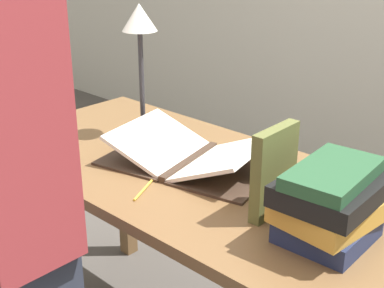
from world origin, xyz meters
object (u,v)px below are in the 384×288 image
object	(u,v)px
book_stack_tall	(330,203)
person_reader	(2,230)
open_book	(190,155)
reading_lamp	(140,47)
pencil	(146,187)
book_standing_upright	(274,172)
coffee_mug	(266,165)

from	to	relation	value
book_stack_tall	person_reader	xyz separation A→B (m)	(-0.48, -0.58, -0.02)
open_book	person_reader	size ratio (longest dim) A/B	0.34
reading_lamp	pencil	bearing A→B (deg)	-41.21
reading_lamp	open_book	bearing A→B (deg)	-14.76
book_standing_upright	coffee_mug	size ratio (longest dim) A/B	2.30
person_reader	pencil	bearing A→B (deg)	-85.19
book_stack_tall	book_standing_upright	xyz separation A→B (m)	(-0.17, 0.02, 0.02)
book_standing_upright	person_reader	size ratio (longest dim) A/B	0.14
coffee_mug	person_reader	distance (m)	0.77
book_stack_tall	book_standing_upright	bearing A→B (deg)	175.03
open_book	reading_lamp	world-z (taller)	reading_lamp
reading_lamp	book_standing_upright	bearing A→B (deg)	-13.15
open_book	person_reader	xyz separation A→B (m)	(0.06, -0.67, 0.05)
reading_lamp	coffee_mug	bearing A→B (deg)	-0.97
book_standing_upright	reading_lamp	bearing A→B (deg)	165.12
pencil	book_standing_upright	bearing A→B (deg)	20.74
book_standing_upright	reading_lamp	xyz separation A→B (m)	(-0.69, 0.16, 0.20)
open_book	pencil	distance (m)	0.21
open_book	reading_lamp	distance (m)	0.43
book_standing_upright	coffee_mug	xyz separation A→B (m)	(-0.13, 0.15, -0.07)
reading_lamp	coffee_mug	world-z (taller)	reading_lamp
person_reader	coffee_mug	bearing A→B (deg)	-103.83
book_stack_tall	coffee_mug	xyz separation A→B (m)	(-0.30, 0.17, -0.05)
coffee_mug	pencil	bearing A→B (deg)	-128.13
coffee_mug	pencil	xyz separation A→B (m)	(-0.22, -0.28, -0.04)
book_stack_tall	reading_lamp	world-z (taller)	reading_lamp
reading_lamp	person_reader	world-z (taller)	person_reader
pencil	person_reader	bearing A→B (deg)	-85.19
book_stack_tall	reading_lamp	size ratio (longest dim) A/B	0.59
book_stack_tall	coffee_mug	world-z (taller)	book_stack_tall
pencil	person_reader	xyz separation A→B (m)	(0.04, -0.46, 0.08)
book_stack_tall	person_reader	distance (m)	0.76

